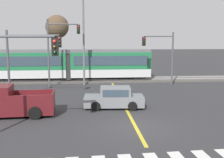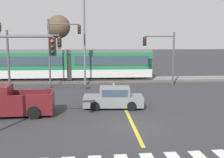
# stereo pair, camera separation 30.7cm
# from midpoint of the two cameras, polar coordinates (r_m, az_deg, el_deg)

# --- Properties ---
(ground_plane) EXTENTS (200.00, 200.00, 0.00)m
(ground_plane) POSITION_cam_midpoint_polar(r_m,az_deg,el_deg) (15.97, 5.07, -9.79)
(ground_plane) COLOR #333335
(track_bed) EXTENTS (120.00, 4.00, 0.18)m
(track_bed) POSITION_cam_midpoint_polar(r_m,az_deg,el_deg) (32.63, 0.26, -0.16)
(track_bed) COLOR #56514C
(track_bed) RESTS_ON ground
(rail_near) EXTENTS (120.00, 0.08, 0.10)m
(rail_near) POSITION_cam_midpoint_polar(r_m,az_deg,el_deg) (31.90, 0.36, -0.11)
(rail_near) COLOR #939399
(rail_near) RESTS_ON track_bed
(rail_far) EXTENTS (120.00, 0.08, 0.10)m
(rail_far) POSITION_cam_midpoint_polar(r_m,az_deg,el_deg) (33.32, 0.16, 0.26)
(rail_far) COLOR #939399
(rail_far) RESTS_ON track_bed
(light_rail_tram) EXTENTS (18.50, 2.64, 3.43)m
(light_rail_tram) POSITION_cam_midpoint_polar(r_m,az_deg,el_deg) (32.38, -8.25, 3.18)
(light_rail_tram) COLOR silver
(light_rail_tram) RESTS_ON track_bed
(lane_centre_line) EXTENTS (0.20, 18.11, 0.01)m
(lane_centre_line) POSITION_cam_midpoint_polar(r_m,az_deg,el_deg) (21.84, 2.49, -4.75)
(lane_centre_line) COLOR gold
(lane_centre_line) RESTS_ON ground
(sedan_crossing) EXTENTS (4.30, 2.12, 1.52)m
(sedan_crossing) POSITION_cam_midpoint_polar(r_m,az_deg,el_deg) (20.02, 0.75, -3.91)
(sedan_crossing) COLOR gray
(sedan_crossing) RESTS_ON ground
(pickup_truck) EXTENTS (5.50, 2.46, 1.98)m
(pickup_truck) POSITION_cam_midpoint_polar(r_m,az_deg,el_deg) (19.13, -19.84, -4.58)
(pickup_truck) COLOR maroon
(pickup_truck) RESTS_ON ground
(traffic_light_mid_left) EXTENTS (4.25, 0.38, 5.57)m
(traffic_light_mid_left) POSITION_cam_midpoint_polar(r_m,az_deg,el_deg) (23.01, -16.39, 4.99)
(traffic_light_mid_left) COLOR #515459
(traffic_light_mid_left) RESTS_ON ground
(traffic_light_near_left) EXTENTS (3.75, 0.38, 5.57)m
(traffic_light_near_left) POSITION_cam_midpoint_polar(r_m,az_deg,el_deg) (14.66, -19.78, 2.71)
(traffic_light_near_left) COLOR #515459
(traffic_light_near_left) RESTS_ON ground
(traffic_light_far_right) EXTENTS (3.25, 0.38, 5.52)m
(traffic_light_far_right) POSITION_cam_midpoint_polar(r_m,az_deg,el_deg) (29.13, 10.58, 5.66)
(traffic_light_far_right) COLOR #515459
(traffic_light_far_right) RESTS_ON ground
(traffic_light_far_left) EXTENTS (3.25, 0.38, 6.76)m
(traffic_light_far_left) POSITION_cam_midpoint_polar(r_m,az_deg,el_deg) (28.45, -10.38, 7.10)
(traffic_light_far_left) COLOR #515459
(traffic_light_far_left) RESTS_ON ground
(street_lamp_centre) EXTENTS (2.51, 0.28, 9.69)m
(street_lamp_centre) POSITION_cam_midpoint_polar(r_m,az_deg,el_deg) (29.46, -4.88, 9.39)
(street_lamp_centre) COLOR slate
(street_lamp_centre) RESTS_ON ground
(bare_tree_west) EXTENTS (2.99, 2.99, 7.83)m
(bare_tree_west) POSITION_cam_midpoint_polar(r_m,az_deg,el_deg) (37.41, -10.54, 10.29)
(bare_tree_west) COLOR brown
(bare_tree_west) RESTS_ON ground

